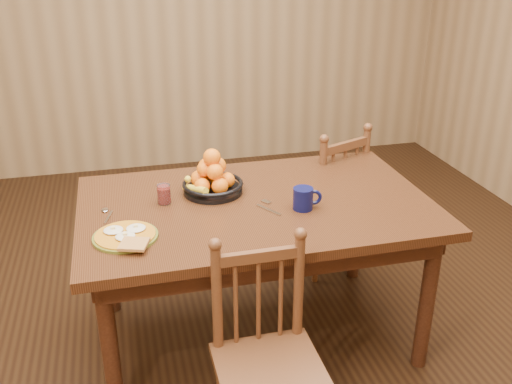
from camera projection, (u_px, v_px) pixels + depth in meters
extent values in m
cube|color=black|center=(256.00, 334.00, 2.93)|extent=(4.50, 5.00, 0.01)
cube|color=brown|center=(181.00, 6.00, 4.59)|extent=(4.50, 0.01, 2.70)
cube|color=black|center=(256.00, 206.00, 2.63)|extent=(1.60, 1.00, 0.04)
cube|color=black|center=(237.00, 185.00, 3.03)|extent=(1.40, 0.04, 0.10)
cube|color=black|center=(281.00, 267.00, 2.29)|extent=(1.40, 0.04, 0.10)
cube|color=black|center=(397.00, 204.00, 2.82)|extent=(0.04, 0.84, 0.10)
cube|color=black|center=(97.00, 238.00, 2.50)|extent=(0.04, 0.84, 0.10)
cylinder|color=black|center=(110.00, 352.00, 2.27)|extent=(0.07, 0.07, 0.70)
cylinder|color=black|center=(427.00, 302.00, 2.58)|extent=(0.07, 0.07, 0.70)
cylinder|color=black|center=(108.00, 253.00, 2.98)|extent=(0.07, 0.07, 0.70)
cylinder|color=black|center=(357.00, 223.00, 3.29)|extent=(0.07, 0.07, 0.70)
cube|color=#4D2917|center=(321.00, 202.00, 3.41)|extent=(0.52, 0.51, 0.04)
cylinder|color=#4D2917|center=(322.00, 217.00, 3.70)|extent=(0.03, 0.03, 0.39)
cylinder|color=#4D2917|center=(282.00, 231.00, 3.52)|extent=(0.03, 0.03, 0.39)
cylinder|color=#4D2917|center=(357.00, 236.00, 3.47)|extent=(0.03, 0.03, 0.39)
cylinder|color=#4D2917|center=(316.00, 252.00, 3.29)|extent=(0.03, 0.03, 0.39)
cylinder|color=#4D2917|center=(365.00, 167.00, 3.27)|extent=(0.04, 0.04, 0.48)
cylinder|color=#4D2917|center=(322.00, 181.00, 3.09)|extent=(0.04, 0.04, 0.48)
cylinder|color=#4D2917|center=(343.00, 181.00, 3.20)|extent=(0.02, 0.02, 0.37)
cube|color=#4D2917|center=(346.00, 146.00, 3.12)|extent=(0.32, 0.15, 0.05)
cube|color=#4D2917|center=(270.00, 370.00, 2.11)|extent=(0.39, 0.38, 0.04)
cylinder|color=#4D2917|center=(297.00, 379.00, 2.36)|extent=(0.03, 0.03, 0.38)
cylinder|color=#4D2917|center=(217.00, 299.00, 2.12)|extent=(0.04, 0.04, 0.46)
cylinder|color=#4D2917|center=(299.00, 287.00, 2.20)|extent=(0.04, 0.04, 0.46)
cylinder|color=#4D2917|center=(258.00, 302.00, 2.18)|extent=(0.02, 0.02, 0.36)
cube|color=#4D2917|center=(259.00, 256.00, 2.09)|extent=(0.32, 0.03, 0.04)
cylinder|color=#59601E|center=(125.00, 237.00, 2.30)|extent=(0.26, 0.26, 0.01)
cylinder|color=#BA7317|center=(125.00, 235.00, 2.30)|extent=(0.24, 0.24, 0.01)
ellipsoid|color=silver|center=(113.00, 230.00, 2.32)|extent=(0.08, 0.08, 0.01)
cube|color=#F2E08C|center=(113.00, 228.00, 2.31)|extent=(0.02, 0.02, 0.01)
ellipsoid|color=silver|center=(136.00, 228.00, 2.33)|extent=(0.08, 0.08, 0.01)
cube|color=#F2E08C|center=(136.00, 226.00, 2.33)|extent=(0.02, 0.02, 0.01)
ellipsoid|color=silver|center=(125.00, 236.00, 2.27)|extent=(0.08, 0.08, 0.01)
cube|color=#F2E08C|center=(125.00, 234.00, 2.27)|extent=(0.02, 0.02, 0.01)
cube|color=brown|center=(134.00, 244.00, 2.21)|extent=(0.13, 0.13, 0.01)
cube|color=silver|center=(269.00, 210.00, 2.54)|extent=(0.08, 0.13, 0.00)
cube|color=silver|center=(266.00, 201.00, 2.61)|extent=(0.05, 0.05, 0.00)
cube|color=silver|center=(109.00, 217.00, 2.47)|extent=(0.04, 0.12, 0.00)
ellipsoid|color=silver|center=(105.00, 210.00, 2.53)|extent=(0.03, 0.04, 0.01)
cylinder|color=#0A0D37|center=(303.00, 199.00, 2.53)|extent=(0.09, 0.09, 0.10)
torus|color=#0A0D37|center=(314.00, 197.00, 2.54)|extent=(0.07, 0.03, 0.07)
cylinder|color=black|center=(303.00, 189.00, 2.51)|extent=(0.08, 0.08, 0.00)
cylinder|color=silver|center=(164.00, 194.00, 2.59)|extent=(0.06, 0.06, 0.09)
cylinder|color=maroon|center=(164.00, 196.00, 2.59)|extent=(0.05, 0.05, 0.07)
cylinder|color=black|center=(213.00, 191.00, 2.71)|extent=(0.28, 0.28, 0.02)
torus|color=black|center=(213.00, 184.00, 2.70)|extent=(0.29, 0.29, 0.02)
cylinder|color=black|center=(213.00, 192.00, 2.71)|extent=(0.10, 0.10, 0.01)
sphere|color=orange|center=(227.00, 180.00, 2.71)|extent=(0.07, 0.07, 0.07)
sphere|color=orange|center=(215.00, 175.00, 2.75)|extent=(0.08, 0.08, 0.08)
sphere|color=orange|center=(199.00, 179.00, 2.71)|extent=(0.08, 0.08, 0.08)
sphere|color=orange|center=(202.00, 186.00, 2.64)|extent=(0.07, 0.07, 0.07)
sphere|color=orange|center=(220.00, 186.00, 2.64)|extent=(0.08, 0.08, 0.08)
sphere|color=orange|center=(217.00, 166.00, 2.70)|extent=(0.08, 0.08, 0.08)
sphere|color=orange|center=(205.00, 169.00, 2.67)|extent=(0.07, 0.07, 0.07)
sphere|color=orange|center=(215.00, 172.00, 2.63)|extent=(0.08, 0.08, 0.08)
sphere|color=orange|center=(212.00, 157.00, 2.64)|extent=(0.08, 0.08, 0.08)
sphere|color=orange|center=(206.00, 166.00, 2.71)|extent=(0.07, 0.07, 0.07)
cylinder|color=yellow|center=(195.00, 189.00, 2.64)|extent=(0.10, 0.17, 0.07)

